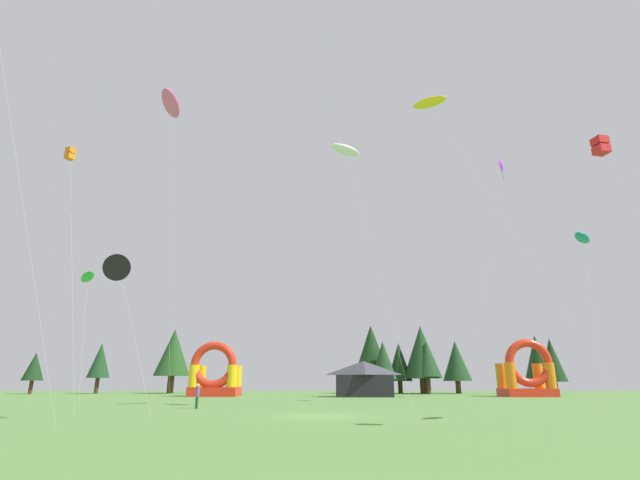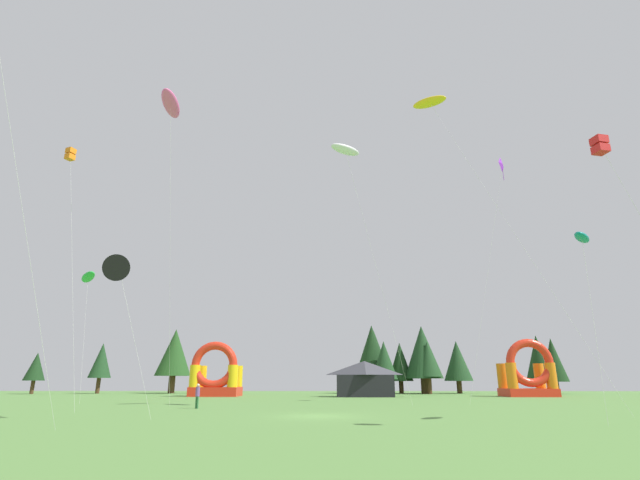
{
  "view_description": "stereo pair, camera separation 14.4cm",
  "coord_description": "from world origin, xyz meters",
  "px_view_note": "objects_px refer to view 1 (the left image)",
  "views": [
    {
      "loc": [
        0.41,
        -28.85,
        2.07
      ],
      "look_at": [
        0.0,
        8.28,
        13.21
      ],
      "focal_mm": 26.1,
      "sensor_mm": 36.0,
      "label": 1
    },
    {
      "loc": [
        0.56,
        -28.85,
        2.07
      ],
      "look_at": [
        0.0,
        8.28,
        13.21
      ],
      "focal_mm": 26.1,
      "sensor_mm": 36.0,
      "label": 2
    }
  ],
  "objects_px": {
    "kite_orange_box": "(70,155)",
    "kite_white_parafoil": "(345,150)",
    "kite_yellow_parafoil": "(429,103)",
    "kite_purple_diamond": "(502,167)",
    "festival_tent": "(364,379)",
    "kite_pink_parafoil": "(171,104)",
    "inflatable_blue_arch": "(527,376)",
    "inflatable_orange_dome": "(215,377)",
    "kite_teal_parafoil": "(582,238)",
    "kite_black_delta": "(120,267)",
    "kite_red_box": "(601,147)",
    "person_far_side": "(198,394)",
    "kite_green_parafoil": "(87,277)"
  },
  "relations": [
    {
      "from": "kite_teal_parafoil",
      "to": "kite_green_parafoil",
      "type": "height_order",
      "value": "kite_green_parafoil"
    },
    {
      "from": "kite_orange_box",
      "to": "inflatable_blue_arch",
      "type": "xyz_separation_m",
      "value": [
        45.58,
        27.32,
        -16.78
      ]
    },
    {
      "from": "kite_pink_parafoil",
      "to": "kite_red_box",
      "type": "relative_size",
      "value": 1.78
    },
    {
      "from": "kite_green_parafoil",
      "to": "kite_yellow_parafoil",
      "type": "bearing_deg",
      "value": -18.09
    },
    {
      "from": "kite_orange_box",
      "to": "kite_white_parafoil",
      "type": "distance_m",
      "value": 22.58
    },
    {
      "from": "kite_pink_parafoil",
      "to": "inflatable_blue_arch",
      "type": "relative_size",
      "value": 3.39
    },
    {
      "from": "kite_black_delta",
      "to": "inflatable_orange_dome",
      "type": "distance_m",
      "value": 35.86
    },
    {
      "from": "kite_black_delta",
      "to": "inflatable_blue_arch",
      "type": "distance_m",
      "value": 51.17
    },
    {
      "from": "kite_red_box",
      "to": "kite_black_delta",
      "type": "bearing_deg",
      "value": 167.35
    },
    {
      "from": "kite_red_box",
      "to": "inflatable_blue_arch",
      "type": "xyz_separation_m",
      "value": [
        11.96,
        40.51,
        -10.26
      ]
    },
    {
      "from": "kite_yellow_parafoil",
      "to": "kite_pink_parafoil",
      "type": "relative_size",
      "value": 1.07
    },
    {
      "from": "kite_teal_parafoil",
      "to": "person_far_side",
      "type": "xyz_separation_m",
      "value": [
        -23.78,
        11.21,
        -8.55
      ]
    },
    {
      "from": "kite_pink_parafoil",
      "to": "festival_tent",
      "type": "distance_m",
      "value": 39.0
    },
    {
      "from": "kite_purple_diamond",
      "to": "inflatable_blue_arch",
      "type": "bearing_deg",
      "value": 67.65
    },
    {
      "from": "kite_yellow_parafoil",
      "to": "kite_purple_diamond",
      "type": "height_order",
      "value": "kite_yellow_parafoil"
    },
    {
      "from": "kite_orange_box",
      "to": "kite_pink_parafoil",
      "type": "distance_m",
      "value": 9.19
    },
    {
      "from": "kite_yellow_parafoil",
      "to": "kite_purple_diamond",
      "type": "distance_m",
      "value": 12.4
    },
    {
      "from": "kite_orange_box",
      "to": "inflatable_orange_dome",
      "type": "xyz_separation_m",
      "value": [
        6.33,
        27.73,
        -16.97
      ]
    },
    {
      "from": "kite_teal_parafoil",
      "to": "person_far_side",
      "type": "bearing_deg",
      "value": 154.76
    },
    {
      "from": "person_far_side",
      "to": "inflatable_blue_arch",
      "type": "height_order",
      "value": "inflatable_blue_arch"
    },
    {
      "from": "kite_black_delta",
      "to": "kite_red_box",
      "type": "xyz_separation_m",
      "value": [
        25.03,
        -5.62,
        4.54
      ]
    },
    {
      "from": "kite_orange_box",
      "to": "kite_teal_parafoil",
      "type": "bearing_deg",
      "value": -13.79
    },
    {
      "from": "kite_white_parafoil",
      "to": "festival_tent",
      "type": "height_order",
      "value": "kite_white_parafoil"
    },
    {
      "from": "kite_teal_parafoil",
      "to": "kite_purple_diamond",
      "type": "bearing_deg",
      "value": 78.64
    },
    {
      "from": "kite_yellow_parafoil",
      "to": "kite_red_box",
      "type": "xyz_separation_m",
      "value": [
        4.28,
        -14.57,
        -11.97
      ]
    },
    {
      "from": "kite_orange_box",
      "to": "kite_white_parafoil",
      "type": "bearing_deg",
      "value": 9.24
    },
    {
      "from": "kite_pink_parafoil",
      "to": "inflatable_orange_dome",
      "type": "relative_size",
      "value": 3.52
    },
    {
      "from": "kite_orange_box",
      "to": "kite_red_box",
      "type": "xyz_separation_m",
      "value": [
        33.62,
        -13.18,
        -6.52
      ]
    },
    {
      "from": "kite_yellow_parafoil",
      "to": "inflatable_blue_arch",
      "type": "relative_size",
      "value": 3.64
    },
    {
      "from": "kite_yellow_parafoil",
      "to": "kite_green_parafoil",
      "type": "height_order",
      "value": "kite_yellow_parafoil"
    },
    {
      "from": "kite_orange_box",
      "to": "kite_white_parafoil",
      "type": "xyz_separation_m",
      "value": [
        22.18,
        3.61,
        2.19
      ]
    },
    {
      "from": "kite_red_box",
      "to": "inflatable_blue_arch",
      "type": "bearing_deg",
      "value": 73.55
    },
    {
      "from": "kite_green_parafoil",
      "to": "festival_tent",
      "type": "xyz_separation_m",
      "value": [
        28.66,
        14.65,
        -9.79
      ]
    },
    {
      "from": "kite_teal_parafoil",
      "to": "inflatable_blue_arch",
      "type": "xyz_separation_m",
      "value": [
        10.91,
        35.83,
        -7.1
      ]
    },
    {
      "from": "kite_orange_box",
      "to": "kite_pink_parafoil",
      "type": "xyz_separation_m",
      "value": [
        8.33,
        -1.75,
        3.48
      ]
    },
    {
      "from": "kite_orange_box",
      "to": "kite_yellow_parafoil",
      "type": "relative_size",
      "value": 0.79
    },
    {
      "from": "kite_orange_box",
      "to": "person_far_side",
      "type": "xyz_separation_m",
      "value": [
        10.89,
        2.7,
        -18.22
      ]
    },
    {
      "from": "kite_orange_box",
      "to": "inflatable_blue_arch",
      "type": "height_order",
      "value": "kite_orange_box"
    },
    {
      "from": "kite_white_parafoil",
      "to": "inflatable_orange_dome",
      "type": "distance_m",
      "value": 34.64
    },
    {
      "from": "person_far_side",
      "to": "inflatable_orange_dome",
      "type": "bearing_deg",
      "value": -46.4
    },
    {
      "from": "kite_yellow_parafoil",
      "to": "kite_purple_diamond",
      "type": "relative_size",
      "value": 1.08
    },
    {
      "from": "kite_white_parafoil",
      "to": "kite_teal_parafoil",
      "type": "relative_size",
      "value": 2.2
    },
    {
      "from": "kite_yellow_parafoil",
      "to": "kite_green_parafoil",
      "type": "distance_m",
      "value": 36.87
    },
    {
      "from": "kite_green_parafoil",
      "to": "person_far_side",
      "type": "bearing_deg",
      "value": -33.14
    },
    {
      "from": "kite_black_delta",
      "to": "person_far_side",
      "type": "height_order",
      "value": "kite_black_delta"
    },
    {
      "from": "kite_pink_parafoil",
      "to": "kite_teal_parafoil",
      "type": "bearing_deg",
      "value": -14.39
    },
    {
      "from": "festival_tent",
      "to": "kite_red_box",
      "type": "bearing_deg",
      "value": -78.01
    },
    {
      "from": "kite_purple_diamond",
      "to": "kite_teal_parafoil",
      "type": "bearing_deg",
      "value": -101.36
    },
    {
      "from": "kite_teal_parafoil",
      "to": "person_far_side",
      "type": "relative_size",
      "value": 5.66
    },
    {
      "from": "kite_pink_parafoil",
      "to": "kite_green_parafoil",
      "type": "distance_m",
      "value": 21.22
    }
  ]
}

